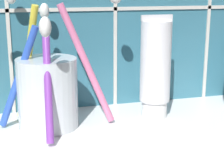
{
  "coord_description": "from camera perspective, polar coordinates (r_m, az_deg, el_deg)",
  "views": [
    {
      "loc": [
        -13.32,
        -39.43,
        19.95
      ],
      "look_at": [
        -1.94,
        2.86,
        8.33
      ],
      "focal_mm": 60.0,
      "sensor_mm": 36.0,
      "label": 1
    }
  ],
  "objects": [
    {
      "name": "toothpaste_tube",
      "position": [
        0.51,
        6.62,
        2.46
      ],
      "size": [
        4.38,
        4.17,
        14.17
      ],
      "color": "white",
      "rests_on": "sink_counter"
    },
    {
      "name": "sink_counter",
      "position": [
        0.46,
        3.33,
        -9.65
      ],
      "size": [
        60.83,
        28.97,
        2.0
      ],
      "primitive_type": "cube",
      "color": "white",
      "rests_on": "ground"
    },
    {
      "name": "toothbrush_cup",
      "position": [
        0.49,
        -9.83,
        -0.6
      ],
      "size": [
        17.47,
        13.86,
        18.1
      ],
      "color": "silver",
      "rests_on": "sink_counter"
    }
  ]
}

